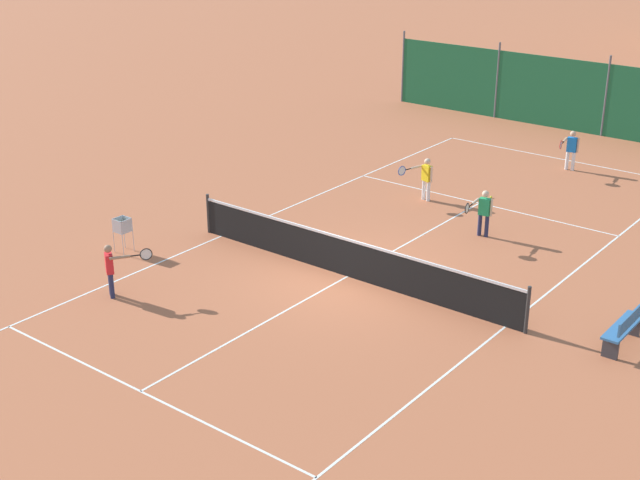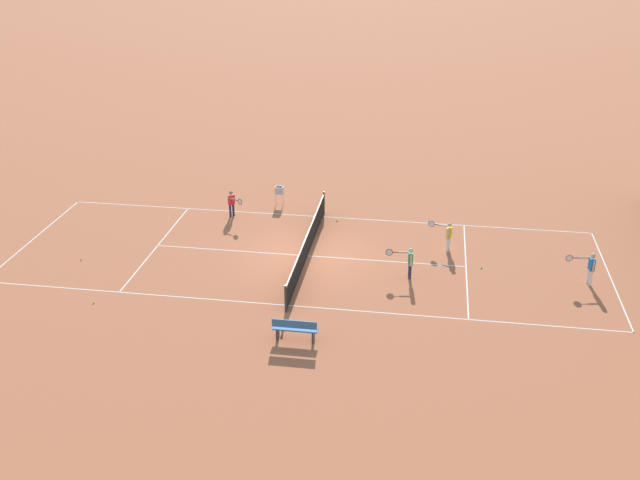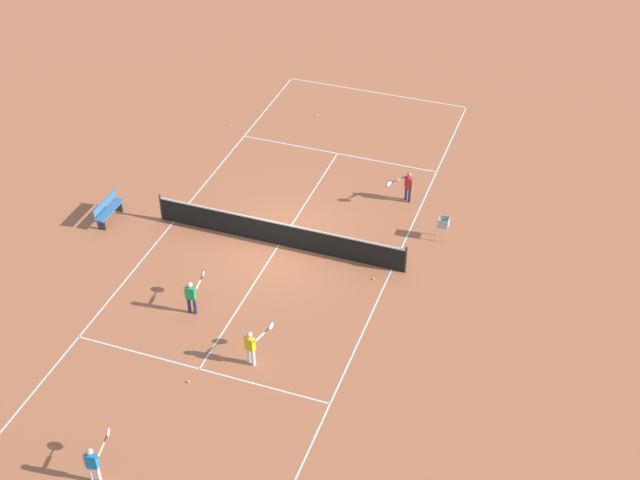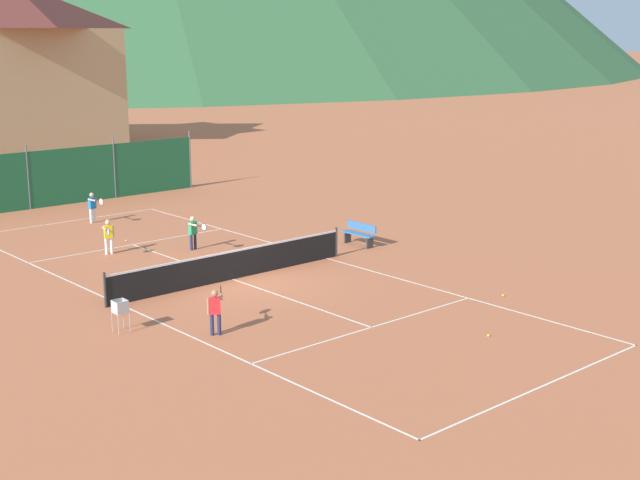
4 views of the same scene
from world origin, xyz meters
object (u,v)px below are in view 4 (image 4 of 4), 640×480
courtside_bench (359,234)px  tennis_net (232,264)px  alpine_chalet (14,61)px  ball_hopper (120,309)px  tennis_ball_alley_right (503,295)px  tennis_ball_mid_court (126,241)px  tennis_ball_by_net_left (120,295)px  player_near_baseline (194,230)px  player_far_baseline (108,234)px  player_near_service (215,308)px  player_far_service (93,205)px  tennis_ball_by_net_right (488,335)px

courtside_bench → tennis_net: bearing=-173.9°
alpine_chalet → ball_hopper: bearing=-109.7°
tennis_ball_alley_right → tennis_ball_mid_court: 14.85m
tennis_ball_alley_right → tennis_ball_mid_court: bearing=109.6°
tennis_ball_by_net_left → tennis_ball_mid_court: size_ratio=1.00×
player_near_baseline → alpine_chalet: alpine_chalet is taller
player_far_baseline → player_near_service: bearing=-102.3°
player_far_baseline → player_far_service: size_ratio=0.98×
tennis_net → tennis_ball_alley_right: 8.62m
player_far_baseline → tennis_ball_mid_court: (1.44, 1.37, -0.70)m
tennis_net → courtside_bench: 6.38m
player_far_service → tennis_ball_mid_court: bearing=-100.0°
ball_hopper → alpine_chalet: size_ratio=0.07×
player_far_service → tennis_ball_alley_right: player_far_service is taller
player_near_service → player_far_service: (4.25, 15.00, 0.02)m
player_near_baseline → tennis_ball_by_net_right: player_near_baseline is taller
tennis_ball_mid_court → player_near_service: bearing=-107.8°
tennis_ball_by_net_left → ball_hopper: ball_hopper is taller
player_near_service → tennis_net: bearing=49.3°
tennis_ball_mid_court → courtside_bench: 8.93m
tennis_ball_by_net_left → tennis_ball_alley_right: bearing=-41.5°
player_near_baseline → tennis_ball_mid_court: (-1.22, 2.83, -0.70)m
tennis_net → player_near_baseline: 4.37m
tennis_ball_by_net_right → courtside_bench: courtside_bench is taller
player_near_baseline → player_near_service: size_ratio=1.01×
tennis_net → player_far_baseline: 5.81m
player_far_baseline → alpine_chalet: alpine_chalet is taller
tennis_ball_by_net_left → tennis_ball_alley_right: same height
player_near_service → courtside_bench: 10.93m
player_far_baseline → courtside_bench: size_ratio=0.84×
player_far_baseline → courtside_bench: player_far_baseline is taller
player_near_service → tennis_ball_alley_right: 9.04m
player_near_service → ball_hopper: bearing=134.6°
tennis_ball_mid_court → tennis_ball_by_net_left: bearing=-120.8°
player_near_baseline → player_far_service: (-0.53, 6.75, 0.02)m
player_far_baseline → tennis_ball_alley_right: bearing=-63.1°
tennis_ball_mid_court → alpine_chalet: bearing=73.8°
tennis_ball_by_net_right → ball_hopper: ball_hopper is taller
player_far_baseline → tennis_ball_alley_right: player_far_baseline is taller
player_far_service → tennis_ball_by_net_left: bearing=-113.5°
ball_hopper → courtside_bench: (11.64, 2.93, -0.21)m
player_far_baseline → tennis_ball_alley_right: (6.42, -12.62, -0.70)m
tennis_ball_by_net_left → tennis_ball_by_net_right: bearing=-60.6°
tennis_ball_by_net_left → alpine_chalet: (12.47, 36.35, 5.79)m
player_far_baseline → tennis_ball_mid_court: player_far_baseline is taller
player_near_service → tennis_ball_mid_court: bearing=72.2°
courtside_bench → player_near_baseline: bearing=145.4°
tennis_ball_by_net_left → tennis_ball_alley_right: size_ratio=1.00×
player_far_baseline → alpine_chalet: size_ratio=0.10×
alpine_chalet → tennis_ball_alley_right: bearing=-94.9°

